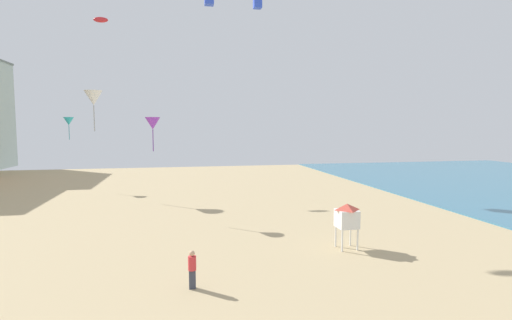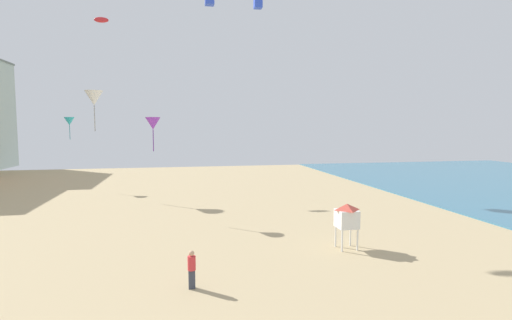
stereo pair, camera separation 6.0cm
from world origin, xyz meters
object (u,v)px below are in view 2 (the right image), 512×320
at_px(kite_cyan_delta, 69,121).
at_px(kite_red_parafoil, 101,20).
at_px(kite_flyer, 192,267).
at_px(kite_white_delta, 94,98).
at_px(kite_purple_delta, 153,123).
at_px(lifeguard_stand, 347,216).
at_px(kite_blue_box, 258,2).

bearing_deg(kite_cyan_delta, kite_red_parafoil, 7.46).
xyz_separation_m(kite_flyer, kite_white_delta, (-8.45, 24.38, 8.70)).
relative_size(kite_purple_delta, kite_cyan_delta, 1.04).
xyz_separation_m(kite_flyer, lifeguard_stand, (8.68, 3.77, 0.92)).
bearing_deg(kite_purple_delta, kite_blue_box, 52.76).
height_order(kite_blue_box, kite_purple_delta, kite_blue_box).
bearing_deg(kite_white_delta, lifeguard_stand, -50.26).
height_order(lifeguard_stand, kite_red_parafoil, kite_red_parafoil).
xyz_separation_m(lifeguard_stand, kite_cyan_delta, (-20.89, 26.25, 5.60)).
xyz_separation_m(lifeguard_stand, kite_blue_box, (0.07, 24.94, 19.23)).
bearing_deg(lifeguard_stand, kite_flyer, -146.05).
xyz_separation_m(lifeguard_stand, kite_white_delta, (-17.13, 20.61, 7.78)).
xyz_separation_m(kite_flyer, kite_purple_delta, (-2.32, 14.15, 6.15)).
bearing_deg(kite_flyer, kite_red_parafoil, 130.66).
bearing_deg(kite_purple_delta, kite_flyer, -80.71).
distance_m(kite_blue_box, kite_purple_delta, 23.03).
distance_m(lifeguard_stand, kite_purple_delta, 16.00).
height_order(kite_red_parafoil, kite_purple_delta, kite_red_parafoil).
distance_m(kite_red_parafoil, kite_white_delta, 10.89).
relative_size(kite_white_delta, kite_cyan_delta, 1.60).
distance_m(lifeguard_stand, kite_red_parafoil, 35.99).
distance_m(kite_flyer, lifeguard_stand, 9.51).
bearing_deg(kite_purple_delta, kite_white_delta, 120.96).
relative_size(kite_blue_box, kite_purple_delta, 0.56).
bearing_deg(kite_flyer, kite_white_delta, 134.02).
bearing_deg(kite_cyan_delta, kite_blue_box, -3.59).
relative_size(kite_red_parafoil, kite_white_delta, 0.39).
distance_m(lifeguard_stand, kite_blue_box, 31.49).
bearing_deg(kite_blue_box, kite_red_parafoil, 174.13).
relative_size(kite_flyer, kite_cyan_delta, 0.66).
relative_size(lifeguard_stand, kite_cyan_delta, 1.03).
xyz_separation_m(lifeguard_stand, kite_purple_delta, (-11.00, 10.38, 5.23)).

